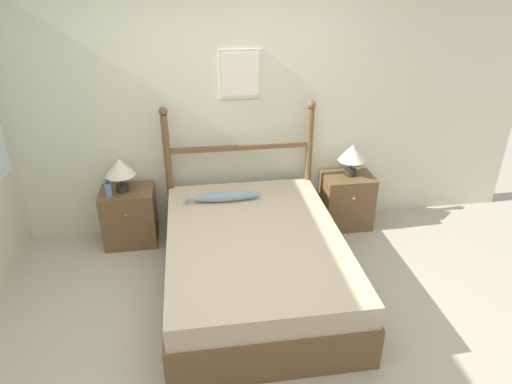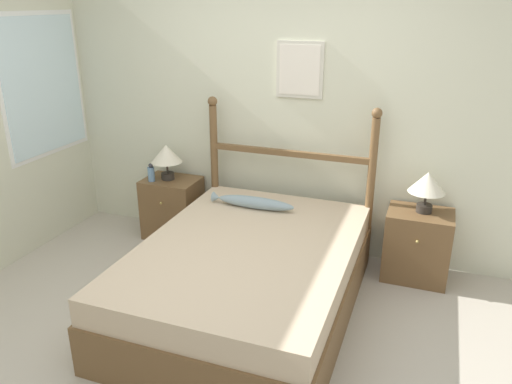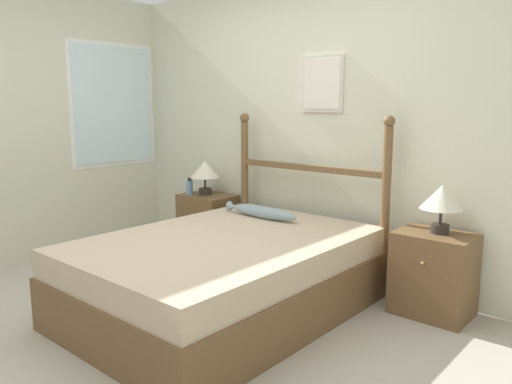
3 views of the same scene
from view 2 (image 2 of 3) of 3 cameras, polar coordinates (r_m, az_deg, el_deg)
The scene contains 10 objects.
ground_plane at distance 3.53m, azimuth -6.22°, elevation -17.42°, with size 16.00×16.00×0.00m, color #B7AD9E.
wall_back at distance 4.46m, azimuth 3.05°, elevation 9.28°, with size 6.40×0.08×2.55m.
bed at distance 3.74m, azimuth -0.97°, elevation -9.78°, with size 1.50×2.09×0.55m.
headboard at distance 4.40m, azimuth 3.75°, elevation 2.24°, with size 1.52×0.09×1.39m.
nightstand_left at distance 4.93m, azimuth -9.50°, elevation -1.79°, with size 0.52×0.42×0.59m.
nightstand_right at distance 4.35m, azimuth 17.92°, elevation -5.79°, with size 0.52×0.42×0.59m.
table_lamp_left at distance 4.76m, azimuth -10.20°, elevation 4.19°, with size 0.29×0.29×0.34m.
table_lamp_right at distance 4.16m, azimuth 18.99°, elevation 0.88°, with size 0.29×0.29×0.34m.
bottle at distance 4.78m, azimuth -11.89°, elevation 2.11°, with size 0.06×0.06×0.17m.
fish_pillow at distance 4.19m, azimuth -0.31°, elevation -1.19°, with size 0.73×0.12×0.10m.
Camera 2 is at (1.29, -2.44, 2.19)m, focal length 35.00 mm.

